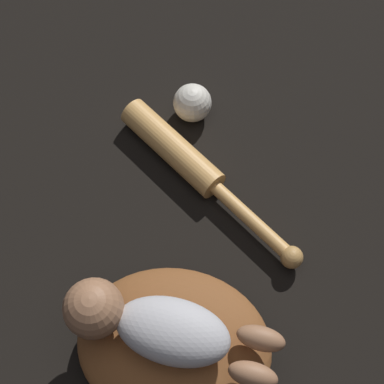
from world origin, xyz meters
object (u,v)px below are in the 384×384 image
baseball_glove (172,357)px  baseball (192,103)px  baseball_bat (190,164)px  baby_figure (153,326)px

baseball_glove → baseball: bearing=-69.2°
baseball_bat → baseball: baseball is taller
baby_figure → baseball_bat: bearing=-74.8°
baseball_glove → baseball: 0.50m
baby_figure → baseball_bat: size_ratio=0.81×
baseball_glove → baseball_bat: baseball_glove is taller
baby_figure → baseball_glove: bearing=157.6°
baby_figure → baseball: bearing=-72.6°
baseball_bat → baseball_glove: bearing=110.0°
baseball_glove → baseball: baseball_glove is taller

